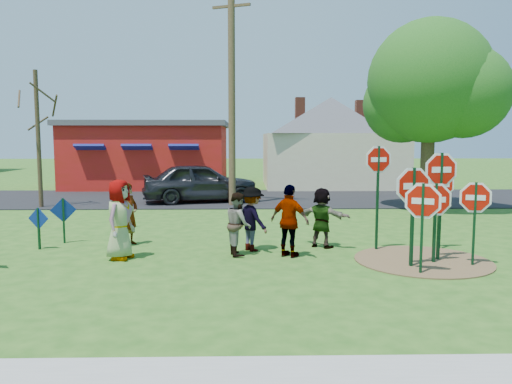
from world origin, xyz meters
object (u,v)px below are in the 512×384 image
at_px(stop_sign_a, 423,208).
at_px(stop_sign_b, 378,171).
at_px(person_a, 120,219).
at_px(utility_pole, 232,88).
at_px(stop_sign_c, 441,181).
at_px(suv, 200,182).
at_px(stop_sign_d, 441,191).
at_px(person_b, 129,214).
at_px(leafy_tree, 433,88).

relative_size(stop_sign_a, stop_sign_b, 0.74).
bearing_deg(person_a, utility_pole, 0.73).
bearing_deg(stop_sign_c, suv, 114.52).
bearing_deg(stop_sign_d, stop_sign_b, 179.74).
xyz_separation_m(stop_sign_b, suv, (-5.46, 9.88, -1.16)).
xyz_separation_m(person_b, suv, (1.13, 9.10, 0.07)).
bearing_deg(person_b, suv, 14.54).
height_order(stop_sign_b, person_b, stop_sign_b).
bearing_deg(leafy_tree, stop_sign_b, -119.32).
bearing_deg(stop_sign_a, stop_sign_b, 123.42).
height_order(person_a, leafy_tree, leafy_tree).
bearing_deg(stop_sign_b, person_b, 163.18).
bearing_deg(utility_pole, person_b, -108.05).
relative_size(stop_sign_a, stop_sign_d, 0.97).
height_order(person_b, leafy_tree, leafy_tree).
distance_m(person_a, person_b, 1.60).
bearing_deg(stop_sign_a, leafy_tree, 93.59).
height_order(stop_sign_d, person_b, stop_sign_d).
height_order(stop_sign_d, person_a, stop_sign_d).
bearing_deg(person_b, stop_sign_c, -82.08).
bearing_deg(utility_pole, stop_sign_a, -68.60).
bearing_deg(stop_sign_a, suv, 140.26).
height_order(stop_sign_c, leafy_tree, leafy_tree).
relative_size(person_b, utility_pole, 0.18).
relative_size(stop_sign_b, suv, 0.55).
xyz_separation_m(stop_sign_c, leafy_tree, (2.84, 8.29, 2.99)).
distance_m(stop_sign_c, stop_sign_d, 1.35).
distance_m(stop_sign_a, stop_sign_b, 2.43).
bearing_deg(stop_sign_c, utility_pole, 111.00).
bearing_deg(stop_sign_a, person_a, -167.71).
bearing_deg(person_b, leafy_tree, -37.33).
distance_m(stop_sign_a, leafy_tree, 10.74).
relative_size(person_a, person_b, 1.13).
height_order(stop_sign_a, leafy_tree, leafy_tree).
bearing_deg(suv, person_b, 159.76).
height_order(person_a, person_b, person_a).
xyz_separation_m(person_a, person_b, (-0.14, 1.59, -0.11)).
height_order(person_a, suv, person_a).
distance_m(stop_sign_b, person_b, 6.75).
xyz_separation_m(stop_sign_c, person_a, (-7.64, 0.31, -0.94)).
relative_size(stop_sign_d, utility_pole, 0.23).
height_order(person_b, utility_pole, utility_pole).
height_order(stop_sign_c, stop_sign_d, stop_sign_c).
distance_m(stop_sign_d, leafy_tree, 8.18).
bearing_deg(stop_sign_d, person_a, -176.59).
xyz_separation_m(suv, leafy_tree, (9.49, -2.71, 3.97)).
distance_m(stop_sign_c, suv, 12.89).
xyz_separation_m(stop_sign_d, person_a, (-8.14, -0.89, -0.58)).
relative_size(stop_sign_a, stop_sign_c, 0.77).
xyz_separation_m(stop_sign_c, stop_sign_d, (0.50, 1.20, -0.35)).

